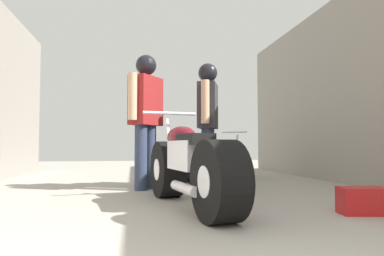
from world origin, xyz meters
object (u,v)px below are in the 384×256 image
motorcycle_maroon_cruiser (190,166)px  motorcycle_black_naked (215,159)px  mechanic_with_helmet (208,113)px  mechanic_in_blue (146,108)px  red_toolbox (363,201)px

motorcycle_maroon_cruiser → motorcycle_black_naked: motorcycle_maroon_cruiser is taller
mechanic_with_helmet → mechanic_in_blue: bearing=-175.4°
mechanic_in_blue → red_toolbox: bearing=-48.7°
mechanic_in_blue → red_toolbox: mechanic_in_blue is taller
mechanic_in_blue → motorcycle_black_naked: bearing=43.3°
mechanic_with_helmet → motorcycle_maroon_cruiser: bearing=-108.2°
motorcycle_maroon_cruiser → mechanic_in_blue: mechanic_in_blue is taller
motorcycle_black_naked → mechanic_in_blue: 1.83m
motorcycle_maroon_cruiser → mechanic_with_helmet: (0.51, 1.55, 0.65)m
mechanic_with_helmet → red_toolbox: bearing=-66.5°
mechanic_in_blue → mechanic_with_helmet: bearing=4.6°
motorcycle_maroon_cruiser → red_toolbox: bearing=-20.5°
motorcycle_black_naked → red_toolbox: 3.22m
motorcycle_black_naked → red_toolbox: (0.55, -3.16, -0.25)m
motorcycle_black_naked → mechanic_with_helmet: 1.33m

